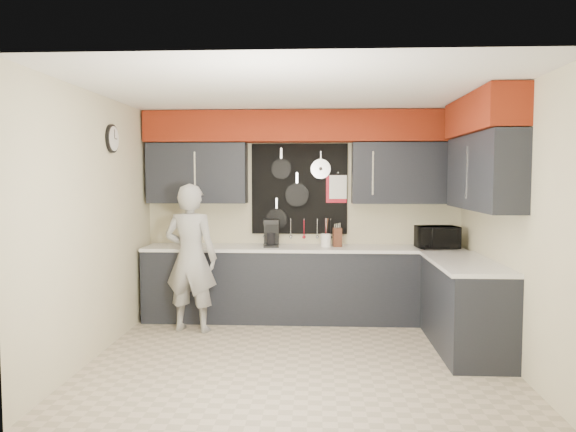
# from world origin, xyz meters

# --- Properties ---
(ground) EXTENTS (4.00, 4.00, 0.00)m
(ground) POSITION_xyz_m (0.00, 0.00, 0.00)
(ground) COLOR #B7A68E
(ground) RESTS_ON ground
(back_wall_assembly) EXTENTS (4.00, 0.36, 2.60)m
(back_wall_assembly) POSITION_xyz_m (0.01, 1.60, 2.01)
(back_wall_assembly) COLOR beige
(back_wall_assembly) RESTS_ON ground
(right_wall_assembly) EXTENTS (0.36, 3.50, 2.60)m
(right_wall_assembly) POSITION_xyz_m (1.85, 0.26, 1.94)
(right_wall_assembly) COLOR beige
(right_wall_assembly) RESTS_ON ground
(left_wall_assembly) EXTENTS (0.05, 3.50, 2.60)m
(left_wall_assembly) POSITION_xyz_m (-1.99, 0.02, 1.33)
(left_wall_assembly) COLOR beige
(left_wall_assembly) RESTS_ON ground
(base_cabinets) EXTENTS (3.95, 2.20, 0.92)m
(base_cabinets) POSITION_xyz_m (0.49, 1.13, 0.46)
(base_cabinets) COLOR black
(base_cabinets) RESTS_ON ground
(microwave) EXTENTS (0.52, 0.38, 0.27)m
(microwave) POSITION_xyz_m (1.62, 1.37, 1.05)
(microwave) COLOR black
(microwave) RESTS_ON base_cabinets
(knife_block) EXTENTS (0.11, 0.11, 0.23)m
(knife_block) POSITION_xyz_m (0.43, 1.46, 1.04)
(knife_block) COLOR #3B1913
(knife_block) RESTS_ON base_cabinets
(utensil_crock) EXTENTS (0.12, 0.12, 0.16)m
(utensil_crock) POSITION_xyz_m (0.29, 1.44, 1.00)
(utensil_crock) COLOR white
(utensil_crock) RESTS_ON base_cabinets
(coffee_maker) EXTENTS (0.21, 0.24, 0.34)m
(coffee_maker) POSITION_xyz_m (-0.39, 1.42, 1.10)
(coffee_maker) COLOR black
(coffee_maker) RESTS_ON base_cabinets
(person) EXTENTS (0.68, 0.50, 1.70)m
(person) POSITION_xyz_m (-1.27, 0.89, 0.85)
(person) COLOR #9E9E9C
(person) RESTS_ON ground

